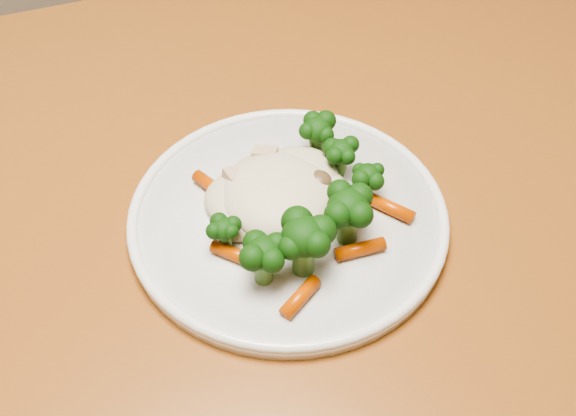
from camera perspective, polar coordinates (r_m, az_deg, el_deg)
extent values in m
cube|color=#975622|center=(0.68, -9.05, -1.77)|extent=(1.35, 1.09, 0.04)
cube|color=#975622|center=(1.31, 12.08, 3.86)|extent=(0.07, 0.07, 0.71)
cylinder|color=white|center=(0.64, 0.00, -0.84)|extent=(0.28, 0.28, 0.01)
ellipsoid|color=beige|center=(0.63, -0.82, 1.74)|extent=(0.12, 0.11, 0.05)
ellipsoid|color=black|center=(0.58, -1.89, -4.31)|extent=(0.05, 0.05, 0.04)
ellipsoid|color=black|center=(0.58, 1.24, -3.23)|extent=(0.06, 0.06, 0.05)
ellipsoid|color=black|center=(0.60, 4.68, -0.84)|extent=(0.06, 0.06, 0.05)
ellipsoid|color=black|center=(0.65, 6.26, 2.01)|extent=(0.04, 0.04, 0.03)
ellipsoid|color=black|center=(0.66, 4.18, 3.84)|extent=(0.04, 0.04, 0.04)
ellipsoid|color=black|center=(0.68, 2.31, 5.52)|extent=(0.04, 0.04, 0.04)
ellipsoid|color=black|center=(0.60, -5.03, -2.22)|extent=(0.03, 0.03, 0.03)
cylinder|color=#C64904|center=(0.66, -5.73, 1.49)|extent=(0.02, 0.05, 0.01)
cylinder|color=#C64904|center=(0.67, -1.98, 3.10)|extent=(0.04, 0.04, 0.01)
cylinder|color=#C64904|center=(0.69, 1.97, 4.42)|extent=(0.04, 0.02, 0.01)
cylinder|color=#C64904|center=(0.60, -4.01, -3.75)|extent=(0.03, 0.05, 0.01)
cylinder|color=#C64904|center=(0.58, 0.98, -7.05)|extent=(0.04, 0.02, 0.01)
cylinder|color=#C64904|center=(0.61, 5.73, -3.25)|extent=(0.04, 0.03, 0.01)
cylinder|color=#C64904|center=(0.64, 8.05, 0.05)|extent=(0.03, 0.05, 0.01)
ellipsoid|color=brown|center=(0.64, -0.38, 1.92)|extent=(0.02, 0.02, 0.02)
ellipsoid|color=brown|center=(0.64, 2.44, 2.14)|extent=(0.02, 0.02, 0.02)
ellipsoid|color=brown|center=(0.62, -1.55, 0.68)|extent=(0.02, 0.02, 0.01)
cube|color=tan|center=(0.65, -3.96, 2.53)|extent=(0.03, 0.02, 0.01)
cube|color=tan|center=(0.67, -1.83, 4.19)|extent=(0.03, 0.03, 0.01)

